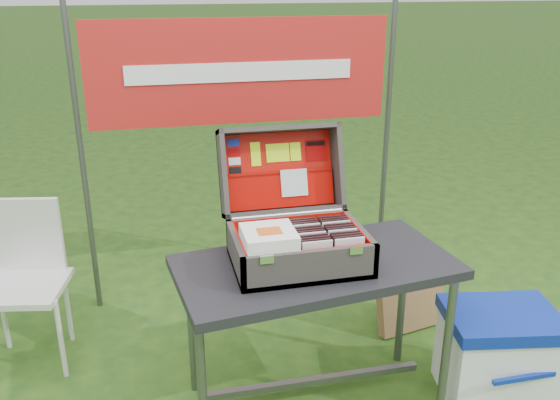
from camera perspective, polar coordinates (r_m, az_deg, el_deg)
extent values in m
cube|color=#27282C|center=(2.40, 3.47, -6.46)|extent=(1.17, 0.69, 0.04)
cylinder|color=#59595B|center=(2.33, -7.51, -17.73)|extent=(0.04, 0.04, 0.66)
cylinder|color=#59595B|center=(2.58, 15.68, -14.14)|extent=(0.04, 0.04, 0.66)
cylinder|color=#59595B|center=(2.69, -8.49, -12.01)|extent=(0.04, 0.04, 0.66)
cylinder|color=#59595B|center=(2.91, 11.65, -9.51)|extent=(0.04, 0.04, 0.66)
cube|color=#59595B|center=(2.70, 3.20, -16.99)|extent=(0.96, 0.03, 0.03)
cube|color=#534F4B|center=(2.37, 1.82, -5.96)|extent=(0.52, 0.37, 0.02)
cube|color=#534F4B|center=(2.19, 3.01, -6.58)|extent=(0.52, 0.02, 0.14)
cube|color=#534F4B|center=(2.50, 0.80, -2.96)|extent=(0.52, 0.02, 0.14)
cube|color=#534F4B|center=(2.30, -4.27, -5.25)|extent=(0.02, 0.37, 0.14)
cube|color=#534F4B|center=(2.42, 7.63, -4.04)|extent=(0.02, 0.37, 0.14)
cube|color=red|center=(2.37, 1.82, -5.67)|extent=(0.48, 0.33, 0.01)
cube|color=silver|center=(2.12, -1.28, -5.74)|extent=(0.05, 0.01, 0.03)
cube|color=silver|center=(2.21, 7.34, -4.82)|extent=(0.05, 0.01, 0.03)
cylinder|color=silver|center=(2.48, 0.75, -1.38)|extent=(0.47, 0.02, 0.02)
cube|color=#534F4B|center=(2.60, -0.18, 2.87)|extent=(0.52, 0.14, 0.36)
cube|color=#534F4B|center=(2.55, -0.19, 6.86)|extent=(0.52, 0.14, 0.06)
cube|color=#534F4B|center=(2.55, 0.38, -1.07)|extent=(0.52, 0.14, 0.06)
cube|color=#534F4B|center=(2.50, -5.53, 2.49)|extent=(0.02, 0.25, 0.40)
cube|color=#534F4B|center=(2.61, 5.49, 3.26)|extent=(0.02, 0.25, 0.40)
cube|color=red|center=(2.59, -0.12, 2.88)|extent=(0.48, 0.11, 0.31)
cube|color=red|center=(2.20, 2.92, -6.19)|extent=(0.48, 0.01, 0.12)
cube|color=red|center=(2.49, 0.88, -2.86)|extent=(0.48, 0.01, 0.12)
cube|color=red|center=(2.30, -3.95, -4.99)|extent=(0.01, 0.33, 0.12)
cube|color=red|center=(2.41, 7.34, -3.85)|extent=(0.01, 0.33, 0.12)
cube|color=#A20700|center=(2.57, 0.10, 0.96)|extent=(0.46, 0.08, 0.15)
cube|color=#A20700|center=(2.57, 0.01, 2.62)|extent=(0.45, 0.03, 0.03)
cube|color=silver|center=(2.57, 1.37, 1.67)|extent=(0.12, 0.05, 0.11)
cube|color=#1933B2|center=(2.56, -4.52, 5.52)|extent=(0.05, 0.01, 0.03)
cube|color=#A50202|center=(2.55, -4.46, 4.62)|extent=(0.05, 0.01, 0.03)
cube|color=white|center=(2.55, -4.39, 3.73)|extent=(0.05, 0.01, 0.03)
cube|color=black|center=(2.55, -4.32, 2.83)|extent=(0.05, 0.01, 0.03)
cube|color=#CBFE12|center=(2.57, -2.36, 4.43)|extent=(0.04, 0.04, 0.10)
cube|color=#CBFE12|center=(2.59, -0.22, 4.57)|extent=(0.10, 0.03, 0.08)
cube|color=#CBFE12|center=(2.60, 1.50, 4.68)|extent=(0.05, 0.03, 0.08)
cube|color=#A50202|center=(2.63, 3.48, 4.80)|extent=(0.09, 0.03, 0.09)
cube|color=black|center=(2.63, 3.43, 5.45)|extent=(0.08, 0.01, 0.02)
cube|color=silver|center=(2.22, 3.59, -5.56)|extent=(0.12, 0.01, 0.13)
cube|color=black|center=(2.24, 3.44, -5.33)|extent=(0.12, 0.01, 0.13)
cube|color=black|center=(2.26, 3.30, -5.11)|extent=(0.12, 0.01, 0.13)
cube|color=black|center=(2.27, 3.15, -4.89)|extent=(0.12, 0.01, 0.13)
cube|color=silver|center=(2.29, 3.01, -4.67)|extent=(0.12, 0.01, 0.13)
cube|color=black|center=(2.31, 2.87, -4.46)|extent=(0.12, 0.01, 0.13)
cube|color=black|center=(2.33, 2.73, -4.25)|extent=(0.12, 0.01, 0.13)
cube|color=black|center=(2.35, 2.60, -4.04)|extent=(0.12, 0.01, 0.13)
cube|color=silver|center=(2.36, 2.46, -3.84)|extent=(0.12, 0.01, 0.13)
cube|color=black|center=(2.38, 2.33, -3.64)|extent=(0.12, 0.01, 0.13)
cube|color=black|center=(2.40, 2.21, -3.44)|extent=(0.12, 0.01, 0.13)
cube|color=black|center=(2.42, 2.08, -3.25)|extent=(0.12, 0.01, 0.13)
cube|color=silver|center=(2.26, 6.68, -5.21)|extent=(0.12, 0.01, 0.13)
cube|color=black|center=(2.28, 6.51, -4.99)|extent=(0.12, 0.01, 0.13)
cube|color=black|center=(2.29, 6.34, -4.78)|extent=(0.12, 0.01, 0.13)
cube|color=black|center=(2.31, 6.17, -4.56)|extent=(0.12, 0.01, 0.13)
cube|color=silver|center=(2.33, 6.01, -4.35)|extent=(0.12, 0.01, 0.13)
cube|color=black|center=(2.35, 5.85, -4.15)|extent=(0.12, 0.01, 0.13)
cube|color=black|center=(2.36, 5.69, -3.94)|extent=(0.12, 0.01, 0.13)
cube|color=black|center=(2.38, 5.54, -3.74)|extent=(0.12, 0.01, 0.13)
cube|color=silver|center=(2.40, 5.38, -3.54)|extent=(0.12, 0.01, 0.13)
cube|color=black|center=(2.42, 5.23, -3.35)|extent=(0.12, 0.01, 0.13)
cube|color=black|center=(2.43, 5.08, -3.16)|extent=(0.12, 0.01, 0.13)
cube|color=black|center=(2.45, 4.94, -2.97)|extent=(0.12, 0.01, 0.13)
cube|color=white|center=(2.22, -1.08, -4.06)|extent=(0.20, 0.20, 0.00)
cube|color=white|center=(2.22, -1.08, -3.94)|extent=(0.20, 0.20, 0.00)
cube|color=white|center=(2.22, -1.08, -3.82)|extent=(0.20, 0.20, 0.00)
cube|color=white|center=(2.22, -1.08, -3.70)|extent=(0.20, 0.20, 0.00)
cube|color=white|center=(2.22, -1.08, -3.59)|extent=(0.20, 0.20, 0.00)
cube|color=white|center=(2.21, -1.08, -3.47)|extent=(0.20, 0.20, 0.00)
cube|color=white|center=(2.21, -1.08, -3.35)|extent=(0.20, 0.20, 0.00)
cube|color=white|center=(2.21, -1.08, -3.23)|extent=(0.20, 0.20, 0.00)
cube|color=white|center=(2.21, -1.08, -3.11)|extent=(0.20, 0.20, 0.00)
cube|color=white|center=(2.21, -1.08, -3.00)|extent=(0.20, 0.20, 0.00)
cube|color=#D85919|center=(2.20, -1.03, -3.00)|extent=(0.09, 0.07, 0.00)
cube|color=white|center=(2.88, 20.11, -14.21)|extent=(0.51, 0.41, 0.36)
cube|color=navy|center=(2.77, 20.65, -10.61)|extent=(0.53, 0.44, 0.06)
cube|color=navy|center=(2.73, 22.44, -15.54)|extent=(0.28, 0.02, 0.02)
cube|color=silver|center=(3.04, -23.37, -7.81)|extent=(0.42, 0.42, 0.03)
cube|color=silver|center=(3.11, -23.40, -3.13)|extent=(0.36, 0.10, 0.38)
cylinder|color=silver|center=(2.98, -20.34, -12.44)|extent=(0.02, 0.02, 0.40)
cylinder|color=silver|center=(3.30, -25.08, -9.80)|extent=(0.02, 0.02, 0.40)
cylinder|color=silver|center=(3.24, -19.76, -9.54)|extent=(0.02, 0.02, 0.40)
cylinder|color=silver|center=(3.09, -20.60, -3.08)|extent=(0.02, 0.02, 0.38)
cube|color=brown|center=(3.24, 12.41, -8.64)|extent=(0.41, 0.23, 0.42)
cylinder|color=#59595B|center=(3.28, -18.46, 3.34)|extent=(0.03, 0.03, 1.70)
cylinder|color=#59595B|center=(3.53, 10.16, 5.30)|extent=(0.03, 0.03, 1.70)
cube|color=#AF1B18|center=(3.19, -3.78, 12.22)|extent=(1.60, 0.02, 0.55)
cube|color=white|center=(3.18, -3.74, 12.19)|extent=(1.20, 0.00, 0.10)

